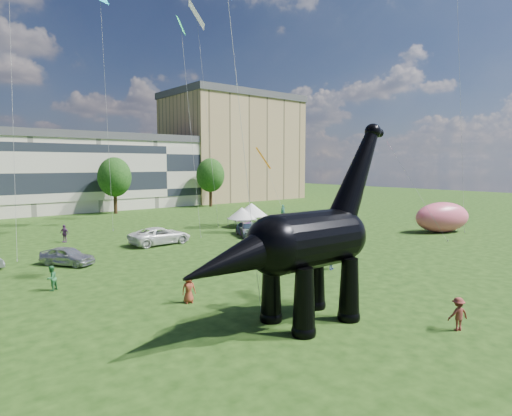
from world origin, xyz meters
TOP-DOWN VIEW (x-y plane):
  - ground at (0.00, 0.00)m, footprint 220.00×220.00m
  - apartment_block at (40.00, 65.00)m, footprint 28.00×18.00m
  - tree_mid_right at (8.00, 53.00)m, footprint 5.20×5.20m
  - tree_far_right at (26.00, 53.00)m, footprint 5.20×5.20m
  - dinosaur_sculpture at (-2.86, 1.12)m, footprint 12.72×3.55m
  - car_silver at (-8.23, 21.29)m, footprint 3.83×4.53m
  - car_white at (1.41, 24.68)m, footprint 6.11×2.92m
  - car_dark at (11.08, 23.00)m, footprint 3.92×5.41m
  - gazebo_near at (14.54, 28.61)m, footprint 4.21×4.21m
  - gazebo_far at (16.53, 29.19)m, footprint 4.96×4.96m
  - inflatable_pink at (30.00, 10.83)m, footprint 7.73×5.71m
  - visitors at (-1.45, 16.37)m, footprint 53.53×38.35m

SIDE VIEW (x-z plane):
  - ground at x=0.00m, z-range 0.00..0.00m
  - car_dark at x=11.08m, z-range 0.00..1.46m
  - car_silver at x=-8.23m, z-range 0.00..1.47m
  - car_white at x=1.41m, z-range 0.00..1.68m
  - visitors at x=-1.45m, z-range -0.06..1.82m
  - inflatable_pink at x=30.00m, z-range 0.00..3.47m
  - gazebo_near at x=14.54m, z-range 0.50..2.99m
  - gazebo_far at x=16.53m, z-range 0.58..3.45m
  - dinosaur_sculpture at x=-2.86m, z-range -1.28..9.16m
  - tree_mid_right at x=8.00m, z-range 1.57..11.01m
  - tree_far_right at x=26.00m, z-range 1.57..11.01m
  - apartment_block at x=40.00m, z-range 0.00..22.00m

